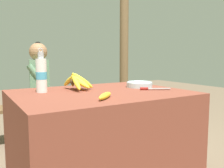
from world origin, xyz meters
The scene contains 10 objects.
market_counter centered at (0.00, 0.00, 0.35)m, with size 1.13×0.87×0.71m.
banana_bunch_ripe centered at (-0.10, 0.16, 0.77)m, with size 0.18×0.30×0.14m.
serving_bowl centered at (0.38, 0.06, 0.73)m, with size 0.20×0.20×0.04m.
water_bottle centered at (-0.35, 0.17, 0.83)m, with size 0.07×0.07×0.29m.
loose_banana_front centered at (-0.11, -0.26, 0.73)m, with size 0.16×0.15×0.03m.
knife centered at (0.35, -0.11, 0.72)m, with size 0.20×0.12×0.02m.
wooden_bench centered at (-0.01, 1.33, 0.35)m, with size 1.84×0.32×0.41m.
seated_vendor centered at (-0.13, 1.30, 0.64)m, with size 0.44×0.42×1.11m.
banana_bunch_green centered at (0.53, 1.32, 0.47)m, with size 0.15×0.26×0.13m.
support_post_far centered at (1.23, 1.54, 1.28)m, with size 0.13×0.13×2.57m.
Camera 1 is at (-0.76, -1.40, 0.94)m, focal length 38.00 mm.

